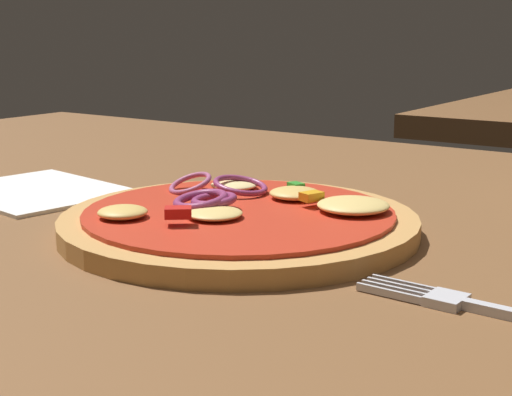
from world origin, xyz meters
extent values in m
cube|color=brown|center=(0.00, 0.00, 0.02)|extent=(1.35, 0.81, 0.04)
cylinder|color=tan|center=(-0.01, -0.03, 0.04)|extent=(0.24, 0.24, 0.01)
cylinder|color=red|center=(-0.01, -0.03, 0.05)|extent=(0.21, 0.21, 0.00)
ellipsoid|color=#E5BC60|center=(-0.06, -0.09, 0.06)|extent=(0.03, 0.03, 0.01)
ellipsoid|color=#EFCC72|center=(0.05, 0.01, 0.06)|extent=(0.05, 0.05, 0.01)
ellipsoid|color=#E5BC60|center=(0.00, 0.02, 0.06)|extent=(0.04, 0.04, 0.01)
ellipsoid|color=#F4DB8E|center=(-0.06, 0.03, 0.06)|extent=(0.03, 0.03, 0.01)
ellipsoid|color=#EFCC72|center=(-0.01, -0.05, 0.06)|extent=(0.04, 0.04, 0.01)
torus|color=#93386B|center=(-0.04, 0.01, 0.06)|extent=(0.04, 0.04, 0.01)
torus|color=#93386B|center=(-0.03, -0.04, 0.06)|extent=(0.05, 0.05, 0.01)
torus|color=#B25984|center=(-0.08, 0.00, 0.06)|extent=(0.04, 0.04, 0.01)
torus|color=#93386B|center=(-0.03, -0.04, 0.06)|extent=(0.04, 0.04, 0.01)
cube|color=orange|center=(0.02, 0.01, 0.06)|extent=(0.01, 0.02, 0.01)
cube|color=red|center=(-0.02, -0.08, 0.06)|extent=(0.02, 0.02, 0.01)
cube|color=#2D8C28|center=(-0.01, 0.04, 0.06)|extent=(0.01, 0.01, 0.00)
cube|color=silver|center=(0.15, -0.08, 0.04)|extent=(0.02, 0.02, 0.01)
cube|color=silver|center=(0.13, -0.07, 0.04)|extent=(0.04, 0.00, 0.00)
cube|color=silver|center=(0.12, -0.08, 0.04)|extent=(0.04, 0.00, 0.00)
cube|color=silver|center=(0.12, -0.08, 0.04)|extent=(0.04, 0.00, 0.00)
cube|color=silver|center=(0.12, -0.09, 0.04)|extent=(0.04, 0.00, 0.00)
cube|color=white|center=(-0.22, -0.02, 0.04)|extent=(0.16, 0.14, 0.00)
camera|label=1|loc=(0.28, -0.43, 0.17)|focal=54.04mm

